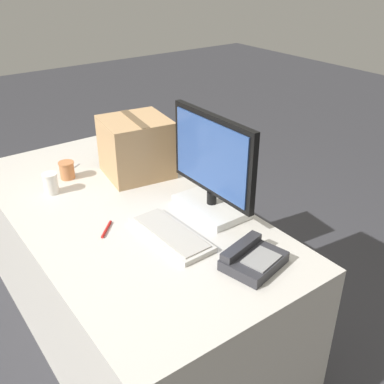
{
  "coord_description": "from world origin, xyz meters",
  "views": [
    {
      "loc": [
        1.63,
        -0.78,
        1.76
      ],
      "look_at": [
        0.3,
        0.19,
        0.88
      ],
      "focal_mm": 42.0,
      "sensor_mm": 36.0,
      "label": 1
    }
  ],
  "objects_px": {
    "paper_cup_right": "(51,183)",
    "cardboard_box": "(136,147)",
    "monitor": "(212,171)",
    "paper_cup_left": "(67,170)",
    "spoon": "(69,171)",
    "keyboard": "(170,234)",
    "desk_phone": "(252,259)",
    "pen_marker": "(107,229)"
  },
  "relations": [
    {
      "from": "monitor",
      "to": "paper_cup_left",
      "type": "bearing_deg",
      "value": -150.07
    },
    {
      "from": "monitor",
      "to": "pen_marker",
      "type": "distance_m",
      "value": 0.51
    },
    {
      "from": "paper_cup_right",
      "to": "keyboard",
      "type": "bearing_deg",
      "value": 21.07
    },
    {
      "from": "paper_cup_right",
      "to": "cardboard_box",
      "type": "distance_m",
      "value": 0.46
    },
    {
      "from": "paper_cup_left",
      "to": "paper_cup_right",
      "type": "height_order",
      "value": "paper_cup_right"
    },
    {
      "from": "monitor",
      "to": "keyboard",
      "type": "relative_size",
      "value": 1.27
    },
    {
      "from": "monitor",
      "to": "paper_cup_right",
      "type": "relative_size",
      "value": 4.99
    },
    {
      "from": "cardboard_box",
      "to": "pen_marker",
      "type": "xyz_separation_m",
      "value": [
        0.4,
        -0.38,
        -0.14
      ]
    },
    {
      "from": "paper_cup_left",
      "to": "cardboard_box",
      "type": "height_order",
      "value": "cardboard_box"
    },
    {
      "from": "paper_cup_right",
      "to": "pen_marker",
      "type": "bearing_deg",
      "value": 7.76
    },
    {
      "from": "desk_phone",
      "to": "paper_cup_right",
      "type": "bearing_deg",
      "value": -171.35
    },
    {
      "from": "spoon",
      "to": "pen_marker",
      "type": "relative_size",
      "value": 1.33
    },
    {
      "from": "desk_phone",
      "to": "paper_cup_left",
      "type": "relative_size",
      "value": 2.81
    },
    {
      "from": "keyboard",
      "to": "desk_phone",
      "type": "height_order",
      "value": "desk_phone"
    },
    {
      "from": "cardboard_box",
      "to": "pen_marker",
      "type": "distance_m",
      "value": 0.57
    },
    {
      "from": "keyboard",
      "to": "paper_cup_right",
      "type": "bearing_deg",
      "value": -161.16
    },
    {
      "from": "pen_marker",
      "to": "spoon",
      "type": "bearing_deg",
      "value": -145.66
    },
    {
      "from": "desk_phone",
      "to": "pen_marker",
      "type": "xyz_separation_m",
      "value": [
        -0.53,
        -0.33,
        -0.02
      ]
    },
    {
      "from": "keyboard",
      "to": "pen_marker",
      "type": "distance_m",
      "value": 0.28
    },
    {
      "from": "keyboard",
      "to": "paper_cup_left",
      "type": "distance_m",
      "value": 0.77
    },
    {
      "from": "paper_cup_left",
      "to": "cardboard_box",
      "type": "xyz_separation_m",
      "value": [
        0.16,
        0.32,
        0.1
      ]
    },
    {
      "from": "paper_cup_left",
      "to": "cardboard_box",
      "type": "distance_m",
      "value": 0.37
    },
    {
      "from": "paper_cup_right",
      "to": "spoon",
      "type": "xyz_separation_m",
      "value": [
        -0.18,
        0.16,
        -0.05
      ]
    },
    {
      "from": "paper_cup_left",
      "to": "pen_marker",
      "type": "relative_size",
      "value": 0.93
    },
    {
      "from": "paper_cup_left",
      "to": "spoon",
      "type": "height_order",
      "value": "paper_cup_left"
    },
    {
      "from": "monitor",
      "to": "cardboard_box",
      "type": "height_order",
      "value": "monitor"
    },
    {
      "from": "keyboard",
      "to": "cardboard_box",
      "type": "xyz_separation_m",
      "value": [
        -0.6,
        0.19,
        0.14
      ]
    },
    {
      "from": "paper_cup_left",
      "to": "pen_marker",
      "type": "bearing_deg",
      "value": -6.35
    },
    {
      "from": "monitor",
      "to": "pen_marker",
      "type": "xyz_separation_m",
      "value": [
        -0.13,
        -0.46,
        -0.19
      ]
    },
    {
      "from": "paper_cup_left",
      "to": "cardboard_box",
      "type": "bearing_deg",
      "value": 63.21
    },
    {
      "from": "monitor",
      "to": "paper_cup_right",
      "type": "height_order",
      "value": "monitor"
    },
    {
      "from": "spoon",
      "to": "pen_marker",
      "type": "distance_m",
      "value": 0.65
    },
    {
      "from": "desk_phone",
      "to": "spoon",
      "type": "xyz_separation_m",
      "value": [
        -1.18,
        -0.23,
        -0.03
      ]
    },
    {
      "from": "keyboard",
      "to": "monitor",
      "type": "bearing_deg",
      "value": 102.87
    },
    {
      "from": "pen_marker",
      "to": "monitor",
      "type": "bearing_deg",
      "value": 117.85
    },
    {
      "from": "pen_marker",
      "to": "paper_cup_right",
      "type": "bearing_deg",
      "value": -129.11
    },
    {
      "from": "paper_cup_left",
      "to": "paper_cup_right",
      "type": "xyz_separation_m",
      "value": [
        0.11,
        -0.13,
        0.01
      ]
    },
    {
      "from": "keyboard",
      "to": "spoon",
      "type": "bearing_deg",
      "value": -176.04
    },
    {
      "from": "monitor",
      "to": "pen_marker",
      "type": "bearing_deg",
      "value": -105.28
    },
    {
      "from": "desk_phone",
      "to": "paper_cup_right",
      "type": "height_order",
      "value": "paper_cup_right"
    },
    {
      "from": "paper_cup_right",
      "to": "cardboard_box",
      "type": "relative_size",
      "value": 0.29
    },
    {
      "from": "desk_phone",
      "to": "cardboard_box",
      "type": "xyz_separation_m",
      "value": [
        -0.94,
        0.05,
        0.12
      ]
    }
  ]
}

